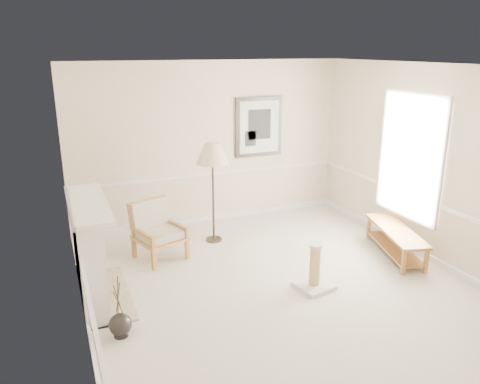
% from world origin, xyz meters
% --- Properties ---
extents(ground, '(5.50, 5.50, 0.00)m').
position_xyz_m(ground, '(0.00, 0.00, 0.00)').
color(ground, silver).
rests_on(ground, ground).
extents(room, '(5.04, 5.54, 2.92)m').
position_xyz_m(room, '(0.14, 0.08, 1.87)').
color(room, beige).
rests_on(room, ground).
extents(fireplace, '(0.64, 1.64, 1.31)m').
position_xyz_m(fireplace, '(-2.34, 0.60, 0.64)').
color(fireplace, white).
rests_on(fireplace, ground).
extents(floor_vase, '(0.26, 0.26, 0.75)m').
position_xyz_m(floor_vase, '(-2.15, -0.38, 0.14)').
color(floor_vase, black).
rests_on(floor_vase, ground).
extents(armchair, '(0.85, 0.88, 0.88)m').
position_xyz_m(armchair, '(-1.30, 1.55, 0.47)').
color(armchair, '#AC8137').
rests_on(armchair, ground).
extents(floor_lamp, '(0.56, 0.56, 1.66)m').
position_xyz_m(floor_lamp, '(-0.28, 1.80, 1.45)').
color(floor_lamp, black).
rests_on(floor_lamp, ground).
extents(bench, '(0.84, 1.53, 0.42)m').
position_xyz_m(bench, '(2.15, 0.20, 0.28)').
color(bench, '#AC8137').
rests_on(bench, ground).
extents(scratching_post, '(0.51, 0.51, 0.63)m').
position_xyz_m(scratching_post, '(0.43, -0.25, 0.20)').
color(scratching_post, silver).
rests_on(scratching_post, ground).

